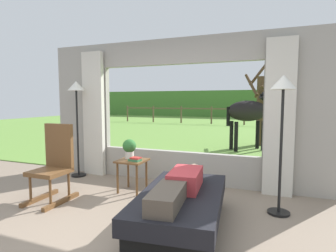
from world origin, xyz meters
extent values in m
plane|color=gray|center=(0.00, 0.00, 0.00)|extent=(12.00, 12.00, 0.00)
cube|color=#9E998E|center=(-2.02, 2.26, 1.27)|extent=(1.15, 0.12, 2.55)
cube|color=#9E998E|center=(2.02, 2.26, 1.27)|extent=(1.15, 0.12, 2.55)
cube|color=#9E998E|center=(0.00, 2.26, 0.28)|extent=(2.90, 0.12, 0.55)
cube|color=#9E998E|center=(0.00, 2.26, 2.33)|extent=(2.90, 0.12, 0.45)
cube|color=beige|center=(-1.69, 2.12, 1.20)|extent=(0.44, 0.10, 2.40)
cube|color=beige|center=(1.69, 2.12, 1.20)|extent=(0.44, 0.10, 2.40)
cube|color=olive|center=(0.00, 13.16, 0.01)|extent=(36.00, 21.68, 0.02)
cube|color=#457631|center=(0.00, 23.00, 1.20)|extent=(36.00, 2.00, 2.40)
cube|color=black|center=(0.65, 0.55, 0.12)|extent=(1.00, 1.65, 0.24)
cube|color=black|center=(0.65, 0.55, 0.33)|extent=(1.08, 1.79, 0.18)
cube|color=#B23338|center=(0.65, 0.69, 0.53)|extent=(0.40, 0.63, 0.22)
cube|color=#4C4238|center=(0.65, 0.10, 0.51)|extent=(0.35, 0.71, 0.18)
sphere|color=tan|center=(0.65, 1.08, 0.53)|extent=(0.20, 0.20, 0.20)
cube|color=brown|center=(-1.38, 0.63, 0.44)|extent=(0.48, 0.48, 0.06)
cube|color=brown|center=(-1.38, 0.84, 0.78)|extent=(0.48, 0.06, 0.68)
cube|color=brown|center=(-1.58, 0.63, 0.03)|extent=(0.06, 0.68, 0.06)
cube|color=brown|center=(-1.18, 0.63, 0.03)|extent=(0.06, 0.68, 0.06)
cylinder|color=brown|center=(-1.56, 0.45, 0.24)|extent=(0.04, 0.04, 0.38)
cylinder|color=brown|center=(-1.20, 0.45, 0.24)|extent=(0.04, 0.04, 0.38)
cylinder|color=brown|center=(-1.56, 0.81, 0.24)|extent=(0.04, 0.04, 0.38)
cylinder|color=brown|center=(-1.20, 0.81, 0.24)|extent=(0.04, 0.04, 0.38)
cube|color=brown|center=(-0.49, 1.46, 0.51)|extent=(0.44, 0.44, 0.03)
cylinder|color=brown|center=(-0.66, 1.29, 0.24)|extent=(0.04, 0.04, 0.49)
cylinder|color=brown|center=(-0.32, 1.29, 0.24)|extent=(0.04, 0.04, 0.49)
cylinder|color=brown|center=(-0.66, 1.63, 0.24)|extent=(0.04, 0.04, 0.49)
cylinder|color=brown|center=(-0.32, 1.63, 0.24)|extent=(0.04, 0.04, 0.49)
cylinder|color=silver|center=(-0.57, 1.52, 0.58)|extent=(0.14, 0.14, 0.12)
sphere|color=#2D6B2D|center=(-0.57, 1.52, 0.73)|extent=(0.22, 0.22, 0.22)
cube|color=#337247|center=(-0.40, 1.39, 0.54)|extent=(0.20, 0.15, 0.04)
cube|color=#B22D28|center=(-0.39, 1.40, 0.57)|extent=(0.16, 0.14, 0.02)
cylinder|color=black|center=(-1.91, 1.89, 0.01)|extent=(0.28, 0.28, 0.03)
cylinder|color=black|center=(-1.91, 1.89, 0.83)|extent=(0.04, 0.04, 1.65)
cone|color=white|center=(-1.91, 1.89, 1.74)|extent=(0.32, 0.32, 0.18)
cylinder|color=black|center=(1.71, 1.37, 0.01)|extent=(0.28, 0.28, 0.03)
cylinder|color=black|center=(1.71, 1.37, 0.80)|extent=(0.04, 0.04, 1.60)
cone|color=white|center=(1.71, 1.37, 1.69)|extent=(0.32, 0.32, 0.18)
ellipsoid|color=black|center=(0.91, 5.88, 1.17)|extent=(1.35, 1.13, 0.60)
cylinder|color=black|center=(1.49, 6.24, 1.48)|extent=(0.65, 0.54, 0.53)
ellipsoid|color=black|center=(1.69, 6.37, 1.63)|extent=(0.51, 0.42, 0.24)
cube|color=black|center=(1.42, 6.20, 1.51)|extent=(0.41, 0.29, 0.32)
cylinder|color=black|center=(0.40, 5.56, 1.02)|extent=(0.14, 0.14, 0.55)
cylinder|color=black|center=(1.18, 6.24, 0.45)|extent=(0.11, 0.11, 0.85)
cylinder|color=black|center=(1.35, 5.97, 0.45)|extent=(0.11, 0.11, 0.85)
cylinder|color=black|center=(0.47, 5.80, 0.45)|extent=(0.11, 0.11, 0.85)
cylinder|color=black|center=(0.64, 5.52, 0.45)|extent=(0.11, 0.11, 0.85)
cylinder|color=#4C3823|center=(1.25, 6.99, 1.13)|extent=(0.32, 0.32, 2.22)
cylinder|color=#47331E|center=(1.55, 6.74, 1.67)|extent=(0.73, 0.86, 0.56)
cylinder|color=#47331E|center=(0.92, 6.81, 1.97)|extent=(0.51, 0.81, 0.75)
cylinder|color=#47331E|center=(1.66, 6.81, 2.33)|extent=(0.51, 1.03, 0.84)
cylinder|color=#47331E|center=(1.11, 7.28, 2.34)|extent=(0.61, 0.36, 0.78)
cylinder|color=#47331E|center=(1.46, 7.38, 1.95)|extent=(1.00, 0.61, 0.79)
cylinder|color=brown|center=(-8.00, 14.55, 0.57)|extent=(0.10, 0.10, 1.10)
cylinder|color=brown|center=(-6.00, 14.55, 0.57)|extent=(0.10, 0.10, 1.10)
cylinder|color=brown|center=(-4.00, 14.55, 0.57)|extent=(0.10, 0.10, 1.10)
cylinder|color=brown|center=(-2.00, 14.55, 0.57)|extent=(0.10, 0.10, 1.10)
cylinder|color=brown|center=(0.00, 14.55, 0.57)|extent=(0.10, 0.10, 1.10)
cylinder|color=brown|center=(2.00, 14.55, 0.57)|extent=(0.10, 0.10, 1.10)
cylinder|color=brown|center=(4.00, 14.55, 0.57)|extent=(0.10, 0.10, 1.10)
cube|color=brown|center=(0.00, 14.55, 0.97)|extent=(16.00, 0.06, 0.08)
camera|label=1|loc=(1.59, -2.33, 1.46)|focal=29.07mm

